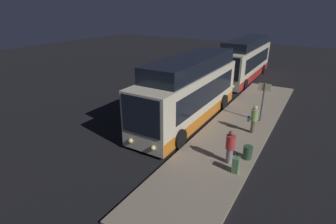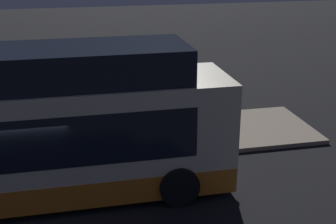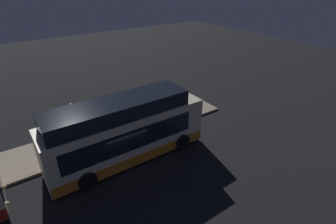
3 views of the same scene
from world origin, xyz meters
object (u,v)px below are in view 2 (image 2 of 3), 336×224
bus_lead (38,133)px  suitcase (164,112)px  trash_bin (127,114)px  passenger_boarding (151,104)px  passenger_waiting (45,110)px

bus_lead → suitcase: 6.39m
trash_bin → passenger_boarding: bearing=-38.2°
suitcase → bus_lead: bearing=-133.9°
bus_lead → passenger_boarding: 5.54m
passenger_boarding → bus_lead: bearing=-81.0°
passenger_boarding → suitcase: 0.93m
bus_lead → trash_bin: bus_lead is taller
bus_lead → trash_bin: size_ratio=15.72×
suitcase → trash_bin: 1.41m
passenger_waiting → passenger_boarding: bearing=168.9°
passenger_boarding → suitcase: bearing=92.9°
passenger_boarding → trash_bin: passenger_boarding is taller
passenger_waiting → trash_bin: size_ratio=2.57×
passenger_waiting → suitcase: (4.32, 0.39, -0.53)m
suitcase → trash_bin: (-1.40, 0.13, -0.04)m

